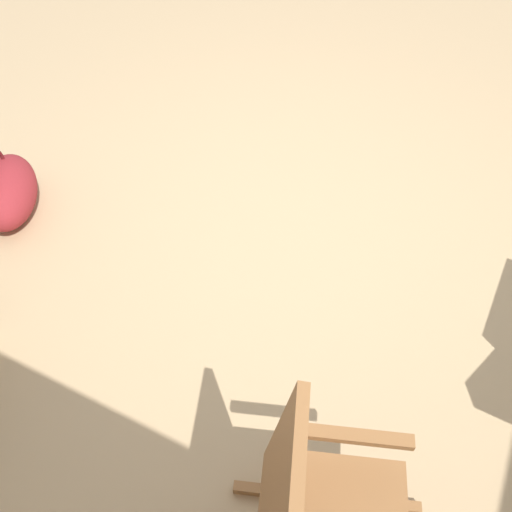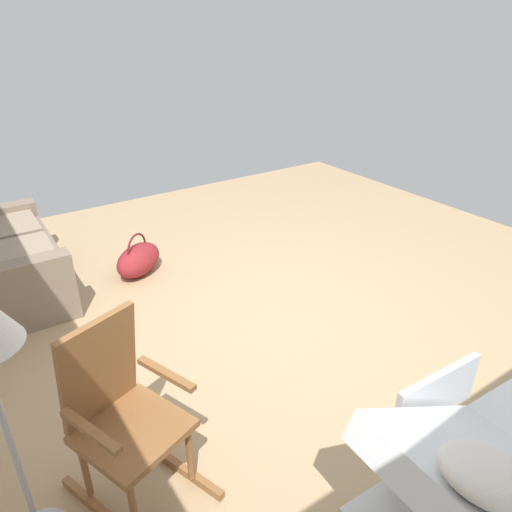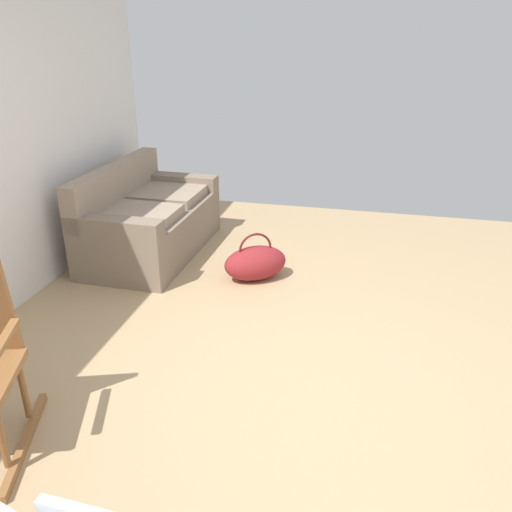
% 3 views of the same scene
% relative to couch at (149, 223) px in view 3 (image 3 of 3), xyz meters
% --- Properties ---
extents(ground_plane, '(7.18, 7.18, 0.00)m').
position_rel_couch_xyz_m(ground_plane, '(-1.85, -1.74, -0.31)').
color(ground_plane, tan).
extents(couch, '(1.61, 0.88, 0.85)m').
position_rel_couch_xyz_m(couch, '(0.00, 0.00, 0.00)').
color(couch, '#7D6C5C').
rests_on(couch, ground).
extents(duffel_bag, '(0.58, 0.64, 0.43)m').
position_rel_couch_xyz_m(duffel_bag, '(-0.34, -1.14, -0.15)').
color(duffel_bag, maroon).
rests_on(duffel_bag, ground).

